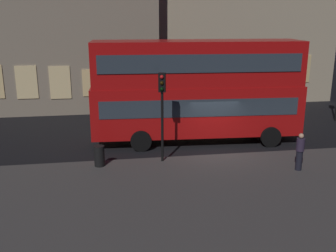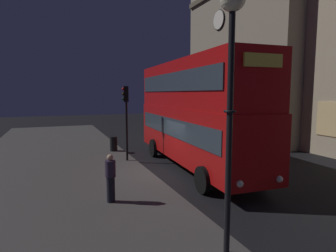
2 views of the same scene
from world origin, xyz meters
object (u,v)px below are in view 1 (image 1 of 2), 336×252
Objects in this scene: double_decker_bus at (197,87)px; traffic_light_near_kerb at (162,99)px; pedestrian at (300,151)px; litter_bin at (99,156)px.

traffic_light_near_kerb is (-2.28, -2.99, 0.04)m from double_decker_bus.
double_decker_bus is 6.74× the size of pedestrian.
double_decker_bus is at bearing 31.37° from litter_bin.
traffic_light_near_kerb is 2.46× the size of pedestrian.
litter_bin is (-5.17, -3.16, -2.45)m from double_decker_bus.
double_decker_bus reaches higher than traffic_light_near_kerb.
traffic_light_near_kerb is at bearing 3.25° from litter_bin.
double_decker_bus is 6.44m from pedestrian.
pedestrian is (5.79, -1.99, -2.11)m from traffic_light_near_kerb.
double_decker_bus is 2.74× the size of traffic_light_near_kerb.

